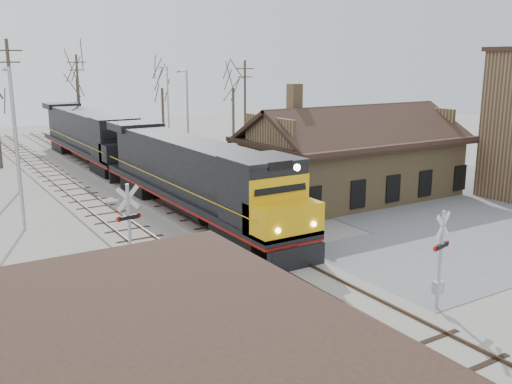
% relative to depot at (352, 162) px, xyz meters
% --- Properties ---
extents(ground, '(140.00, 140.00, 0.00)m').
position_rel_depot_xyz_m(ground, '(-11.99, -12.00, -2.41)').
color(ground, '#9B968C').
rests_on(ground, ground).
extents(road, '(60.00, 9.00, 0.03)m').
position_rel_depot_xyz_m(road, '(-11.99, -12.00, -2.39)').
color(road, slate).
rests_on(road, ground).
extents(parking_lot, '(22.00, 26.00, 0.03)m').
position_rel_depot_xyz_m(parking_lot, '(6.01, -8.00, -2.39)').
color(parking_lot, slate).
rests_on(parking_lot, ground).
extents(track_main, '(3.40, 90.00, 0.24)m').
position_rel_depot_xyz_m(track_main, '(-11.99, 3.00, -2.34)').
color(track_main, '#9B968C').
rests_on(track_main, ground).
extents(track_siding, '(3.40, 90.00, 0.24)m').
position_rel_depot_xyz_m(track_siding, '(-16.49, 3.00, -2.34)').
color(track_siding, '#9B968C').
rests_on(track_siding, ground).
extents(depot, '(15.20, 9.31, 7.90)m').
position_rel_depot_xyz_m(depot, '(0.00, 0.00, 0.00)').
color(depot, olive).
rests_on(depot, ground).
extents(locomotive_lead, '(3.32, 22.22, 4.94)m').
position_rel_depot_xyz_m(locomotive_lead, '(-11.99, 0.36, 0.19)').
color(locomotive_lead, black).
rests_on(locomotive_lead, ground).
extents(locomotive_trailing, '(3.32, 22.22, 4.67)m').
position_rel_depot_xyz_m(locomotive_trailing, '(-11.99, 22.85, 0.19)').
color(locomotive_trailing, black).
rests_on(locomotive_trailing, ground).
extents(crossbuck_near, '(1.12, 0.35, 3.97)m').
position_rel_depot_xyz_m(crossbuck_near, '(-9.70, -16.21, -0.54)').
color(crossbuck_near, '#A5A8AD').
rests_on(crossbuck_near, ground).
extents(crossbuck_far, '(1.21, 0.32, 4.25)m').
position_rel_depot_xyz_m(crossbuck_far, '(-18.64, -6.70, -0.42)').
color(crossbuck_far, '#A5A8AD').
rests_on(crossbuck_far, ground).
extents(streetlight_a, '(0.25, 2.04, 9.10)m').
position_rel_depot_xyz_m(streetlight_a, '(-21.37, 3.57, 2.68)').
color(streetlight_a, '#A5A8AD').
rests_on(streetlight_a, ground).
extents(streetlight_b, '(0.25, 2.04, 8.67)m').
position_rel_depot_xyz_m(streetlight_b, '(-6.74, 12.70, 2.46)').
color(streetlight_b, '#A5A8AD').
rests_on(streetlight_b, ground).
extents(streetlight_c, '(0.25, 2.04, 8.80)m').
position_rel_depot_xyz_m(streetlight_c, '(-2.84, 25.82, 2.53)').
color(streetlight_c, '#A5A8AD').
rests_on(streetlight_c, ground).
extents(utility_pole_a, '(2.00, 0.24, 10.89)m').
position_rel_depot_xyz_m(utility_pole_a, '(-19.77, 13.93, 3.27)').
color(utility_pole_a, '#382D23').
rests_on(utility_pole_a, ground).
extents(utility_pole_b, '(2.00, 0.24, 9.98)m').
position_rel_depot_xyz_m(utility_pole_b, '(-10.42, 31.68, 2.81)').
color(utility_pole_b, '#382D23').
rests_on(utility_pole_b, ground).
extents(utility_pole_c, '(2.00, 0.24, 9.40)m').
position_rel_depot_xyz_m(utility_pole_c, '(2.33, 18.70, 2.51)').
color(utility_pole_c, '#382D23').
rests_on(utility_pole_c, ground).
extents(tree_c, '(4.83, 4.83, 11.83)m').
position_rel_depot_xyz_m(tree_c, '(-9.48, 35.59, 6.02)').
color(tree_c, '#382D23').
rests_on(tree_c, ground).
extents(tree_d, '(4.22, 4.22, 10.33)m').
position_rel_depot_xyz_m(tree_d, '(-1.19, 31.14, 4.94)').
color(tree_d, '#382D23').
rests_on(tree_d, ground).
extents(tree_e, '(4.18, 4.18, 10.25)m').
position_rel_depot_xyz_m(tree_e, '(6.27, 28.03, 4.89)').
color(tree_e, '#382D23').
rests_on(tree_e, ground).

